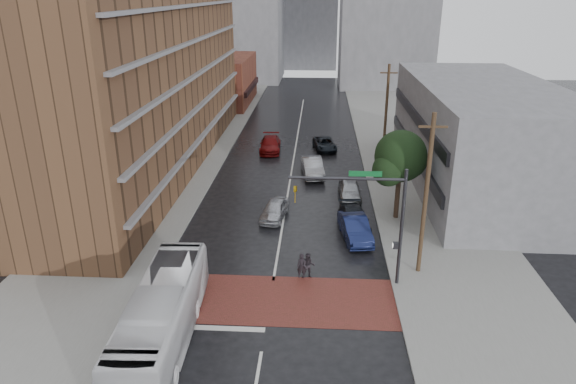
# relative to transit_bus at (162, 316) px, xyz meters

# --- Properties ---
(ground) EXTENTS (160.00, 160.00, 0.00)m
(ground) POSITION_rel_transit_bus_xyz_m (4.85, 3.58, -1.55)
(ground) COLOR black
(ground) RESTS_ON ground
(crosswalk) EXTENTS (14.00, 5.00, 0.02)m
(crosswalk) POSITION_rel_transit_bus_xyz_m (4.85, 4.08, -1.54)
(crosswalk) COLOR maroon
(crosswalk) RESTS_ON ground
(sidewalk_west) EXTENTS (9.00, 90.00, 0.15)m
(sidewalk_west) POSITION_rel_transit_bus_xyz_m (-6.65, 28.58, -1.47)
(sidewalk_west) COLOR gray
(sidewalk_west) RESTS_ON ground
(sidewalk_east) EXTENTS (9.00, 90.00, 0.15)m
(sidewalk_east) POSITION_rel_transit_bus_xyz_m (16.35, 28.58, -1.47)
(sidewalk_east) COLOR gray
(sidewalk_east) RESTS_ON ground
(apartment_block) EXTENTS (10.00, 44.00, 28.00)m
(apartment_block) POSITION_rel_transit_bus_xyz_m (-9.15, 27.58, 12.45)
(apartment_block) COLOR brown
(apartment_block) RESTS_ON ground
(storefront_west) EXTENTS (8.00, 16.00, 7.00)m
(storefront_west) POSITION_rel_transit_bus_xyz_m (-7.15, 57.58, 1.95)
(storefront_west) COLOR brown
(storefront_west) RESTS_ON ground
(building_east) EXTENTS (11.00, 26.00, 9.00)m
(building_east) POSITION_rel_transit_bus_xyz_m (21.35, 23.58, 2.95)
(building_east) COLOR gray
(building_east) RESTS_ON ground
(distant_tower_center) EXTENTS (12.00, 10.00, 24.00)m
(distant_tower_center) POSITION_rel_transit_bus_xyz_m (4.85, 98.58, 10.45)
(distant_tower_center) COLOR gray
(distant_tower_center) RESTS_ON ground
(street_tree) EXTENTS (4.20, 4.10, 6.90)m
(street_tree) POSITION_rel_transit_bus_xyz_m (13.37, 15.61, 3.19)
(street_tree) COLOR #332319
(street_tree) RESTS_ON ground
(signal_mast) EXTENTS (6.50, 0.30, 7.20)m
(signal_mast) POSITION_rel_transit_bus_xyz_m (10.70, 6.08, 3.18)
(signal_mast) COLOR #2D2D33
(signal_mast) RESTS_ON ground
(utility_pole_near) EXTENTS (1.60, 0.26, 10.00)m
(utility_pole_near) POSITION_rel_transit_bus_xyz_m (13.65, 7.58, 3.59)
(utility_pole_near) COLOR #473321
(utility_pole_near) RESTS_ON ground
(utility_pole_far) EXTENTS (1.60, 0.26, 10.00)m
(utility_pole_far) POSITION_rel_transit_bus_xyz_m (13.65, 27.58, 3.59)
(utility_pole_far) COLOR #473321
(utility_pole_far) RESTS_ON ground
(transit_bus) EXTENTS (3.06, 11.21, 3.10)m
(transit_bus) POSITION_rel_transit_bus_xyz_m (0.00, 0.00, 0.00)
(transit_bus) COLOR silver
(transit_bus) RESTS_ON ground
(pedestrian_a) EXTENTS (0.61, 0.43, 1.59)m
(pedestrian_a) POSITION_rel_transit_bus_xyz_m (6.53, 6.58, -0.75)
(pedestrian_a) COLOR black
(pedestrian_a) RESTS_ON ground
(pedestrian_b) EXTENTS (0.84, 0.68, 1.62)m
(pedestrian_b) POSITION_rel_transit_bus_xyz_m (6.93, 6.58, -0.74)
(pedestrian_b) COLOR #262026
(pedestrian_b) RESTS_ON ground
(car_travel_a) EXTENTS (2.28, 4.30, 1.39)m
(car_travel_a) POSITION_rel_transit_bus_xyz_m (4.16, 15.14, -0.85)
(car_travel_a) COLOR #B3B5BB
(car_travel_a) RESTS_ON ground
(car_travel_b) EXTENTS (2.43, 5.26, 1.67)m
(car_travel_b) POSITION_rel_transit_bus_xyz_m (6.86, 25.08, -0.71)
(car_travel_b) COLOR #9C9EA3
(car_travel_b) RESTS_ON ground
(car_travel_c) EXTENTS (2.38, 5.36, 1.53)m
(car_travel_c) POSITION_rel_transit_bus_xyz_m (2.19, 32.64, -0.78)
(car_travel_c) COLOR maroon
(car_travel_c) RESTS_ON ground
(suv_travel) EXTENTS (2.87, 4.96, 1.30)m
(suv_travel) POSITION_rel_transit_bus_xyz_m (8.06, 33.59, -0.90)
(suv_travel) COLOR black
(suv_travel) RESTS_ON ground
(car_parked_near) EXTENTS (2.40, 4.99, 1.58)m
(car_parked_near) POSITION_rel_transit_bus_xyz_m (10.05, 12.04, -0.76)
(car_parked_near) COLOR #141C46
(car_parked_near) RESTS_ON ground
(car_parked_mid) EXTENTS (2.47, 5.13, 1.44)m
(car_parked_mid) POSITION_rel_transit_bus_xyz_m (10.05, 13.58, -0.83)
(car_parked_mid) COLOR black
(car_parked_mid) RESTS_ON ground
(car_parked_far) EXTENTS (1.90, 4.47, 1.51)m
(car_parked_far) POSITION_rel_transit_bus_xyz_m (10.05, 19.58, -0.79)
(car_parked_far) COLOR #9DA0A4
(car_parked_far) RESTS_ON ground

